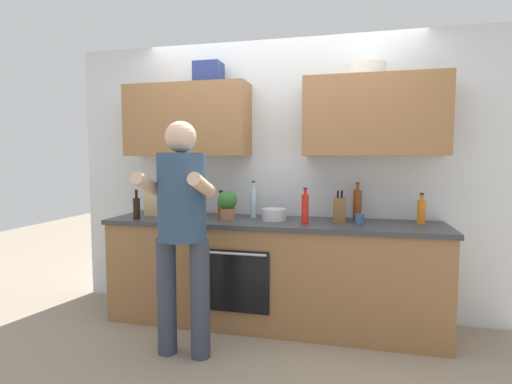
{
  "coord_description": "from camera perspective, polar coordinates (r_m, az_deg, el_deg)",
  "views": [
    {
      "loc": [
        0.67,
        -3.29,
        1.43
      ],
      "look_at": [
        -0.11,
        -0.1,
        1.15
      ],
      "focal_mm": 28.03,
      "sensor_mm": 36.0,
      "label": 1
    }
  ],
  "objects": [
    {
      "name": "mixing_bowl",
      "position": [
        3.42,
        2.59,
        -3.21
      ],
      "size": [
        0.21,
        0.21,
        0.1
      ],
      "primitive_type": "cylinder",
      "color": "silver",
      "rests_on": "counter"
    },
    {
      "name": "counter",
      "position": [
        3.5,
        2.15,
        -11.39
      ],
      "size": [
        2.84,
        0.67,
        0.9
      ],
      "color": "olive",
      "rests_on": "ground"
    },
    {
      "name": "bottle_water",
      "position": [
        3.56,
        -0.37,
        -1.46
      ],
      "size": [
        0.05,
        0.05,
        0.32
      ],
      "color": "silver",
      "rests_on": "counter"
    },
    {
      "name": "bottle_syrup",
      "position": [
        3.66,
        -5.01,
        -2.0
      ],
      "size": [
        0.06,
        0.06,
        0.24
      ],
      "color": "#8C4C14",
      "rests_on": "counter"
    },
    {
      "name": "bottle_hotsauce",
      "position": [
        3.22,
        7.01,
        -2.36
      ],
      "size": [
        0.06,
        0.06,
        0.29
      ],
      "color": "red",
      "rests_on": "counter"
    },
    {
      "name": "person_standing",
      "position": [
        2.88,
        -10.55,
        -3.89
      ],
      "size": [
        0.49,
        0.45,
        1.69
      ],
      "color": "#383D4C",
      "rests_on": "ground"
    },
    {
      "name": "bottle_soy",
      "position": [
        3.62,
        -16.67,
        -2.15
      ],
      "size": [
        0.06,
        0.06,
        0.26
      ],
      "color": "black",
      "rests_on": "counter"
    },
    {
      "name": "ground_plane",
      "position": [
        3.65,
        2.14,
        -18.21
      ],
      "size": [
        12.0,
        12.0,
        0.0
      ],
      "primitive_type": "plane",
      "color": "gray"
    },
    {
      "name": "cup_ceramic",
      "position": [
        3.62,
        -9.61,
        -2.77
      ],
      "size": [
        0.08,
        0.08,
        0.11
      ],
      "primitive_type": "cylinder",
      "color": "#BF4C47",
      "rests_on": "counter"
    },
    {
      "name": "cup_tea",
      "position": [
        3.31,
        14.54,
        -3.78
      ],
      "size": [
        0.07,
        0.07,
        0.08
      ],
      "primitive_type": "cylinder",
      "color": "#33598C",
      "rests_on": "counter"
    },
    {
      "name": "back_wall_unit",
      "position": [
        3.63,
        3.1,
        5.87
      ],
      "size": [
        4.0,
        0.38,
        2.5
      ],
      "color": "silver",
      "rests_on": "ground"
    },
    {
      "name": "bottle_juice",
      "position": [
        3.5,
        22.54,
        -2.54
      ],
      "size": [
        0.07,
        0.07,
        0.25
      ],
      "color": "orange",
      "rests_on": "counter"
    },
    {
      "name": "potted_herb",
      "position": [
        3.44,
        -4.1,
        -1.72
      ],
      "size": [
        0.17,
        0.17,
        0.25
      ],
      "color": "#9E6647",
      "rests_on": "counter"
    },
    {
      "name": "grocery_bag_bread",
      "position": [
        3.82,
        -13.19,
        -1.5
      ],
      "size": [
        0.29,
        0.25,
        0.23
      ],
      "primitive_type": "cube",
      "rotation": [
        0.0,
        0.0,
        -0.17
      ],
      "color": "tan",
      "rests_on": "counter"
    },
    {
      "name": "bottle_vinegar",
      "position": [
        3.5,
        14.25,
        -1.75
      ],
      "size": [
        0.07,
        0.07,
        0.33
      ],
      "color": "brown",
      "rests_on": "counter"
    },
    {
      "name": "knife_block",
      "position": [
        3.37,
        11.83,
        -2.51
      ],
      "size": [
        0.1,
        0.14,
        0.26
      ],
      "color": "brown",
      "rests_on": "counter"
    }
  ]
}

